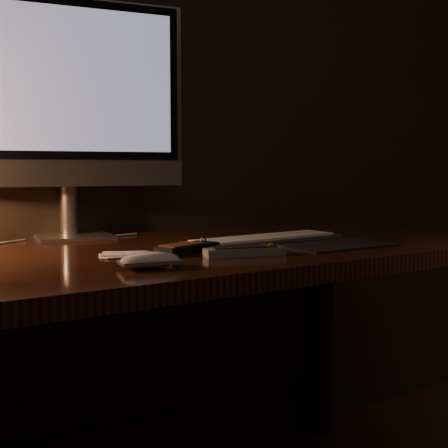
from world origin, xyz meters
TOP-DOWN VIEW (x-y plane):
  - desk at (0.00, 1.93)m, footprint 1.60×0.75m
  - monitor at (-0.14, 2.18)m, footprint 0.59×0.20m
  - keyboard at (0.22, 1.82)m, footprint 0.44×0.15m
  - mousepad at (0.32, 1.70)m, footprint 0.28×0.22m
  - mouse at (-0.21, 1.62)m, footprint 0.12×0.08m
  - media_remote at (-0.04, 1.77)m, footprint 0.17×0.10m
  - tv_remote at (0.03, 1.66)m, footprint 0.18×0.09m
  - papers at (-0.17, 1.79)m, footprint 0.14×0.12m
  - cable at (-0.25, 2.12)m, footprint 0.54×0.16m

SIDE VIEW (x-z plane):
  - desk at x=0.00m, z-range 0.25..1.00m
  - mousepad at x=0.32m, z-range 0.75..0.75m
  - cable at x=-0.25m, z-range 0.75..0.75m
  - papers at x=-0.17m, z-range 0.75..0.76m
  - keyboard at x=0.22m, z-range 0.75..0.77m
  - tv_remote at x=0.03m, z-range 0.75..0.77m
  - media_remote at x=-0.04m, z-range 0.75..0.78m
  - mouse at x=-0.21m, z-range 0.75..0.77m
  - monitor at x=-0.14m, z-range 0.81..1.43m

